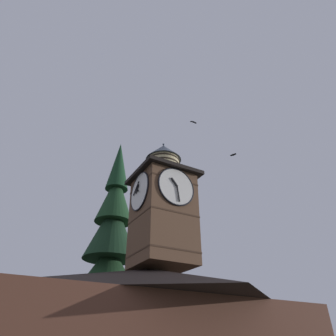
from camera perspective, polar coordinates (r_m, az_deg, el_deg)
name	(u,v)px	position (r m, az deg, el deg)	size (l,w,h in m)	color
building_main	(148,320)	(18.57, -3.75, -26.72)	(16.59, 11.44, 5.59)	brown
clock_tower	(163,206)	(19.95, -0.98, -7.14)	(4.07, 4.07, 8.98)	brown
pine_tree_behind	(109,266)	(25.58, -11.08, -17.68)	(6.71, 6.71, 18.97)	#473323
moon	(161,258)	(48.24, -1.34, -16.54)	(1.68, 1.68, 1.68)	silver
flying_bird_high	(193,122)	(26.76, 4.80, 8.62)	(0.60, 0.20, 0.11)	black
flying_bird_low	(233,155)	(24.56, 12.19, 2.45)	(0.35, 0.52, 0.13)	black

